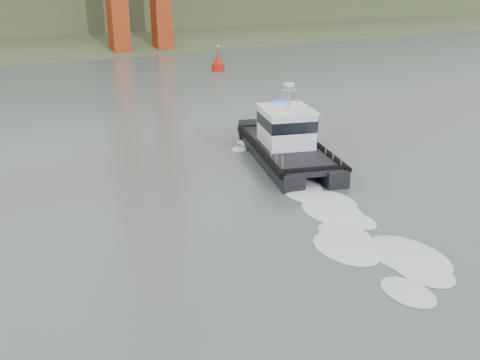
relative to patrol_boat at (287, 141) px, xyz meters
name	(u,v)px	position (x,y,z in m)	size (l,w,h in m)	color
ground	(281,276)	(-9.84, -13.44, -1.51)	(400.00, 400.00, 0.00)	#53635C
patrol_boat	(287,141)	(0.00, 0.00, 0.00)	(8.05, 13.22, 6.04)	black
nav_buoy	(218,64)	(14.74, 37.93, -0.48)	(1.89, 1.89, 3.94)	#B9180C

